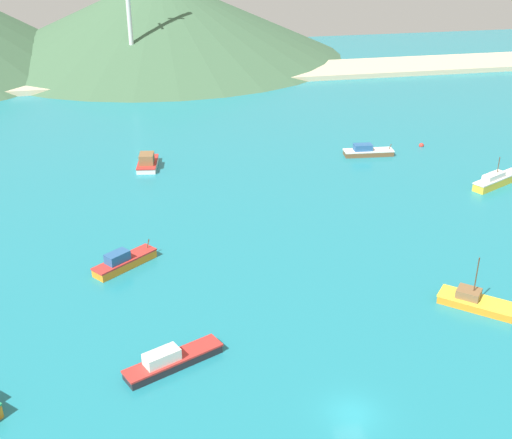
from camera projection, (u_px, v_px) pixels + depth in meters
name	position (u px, v px, depth m)	size (l,w,h in m)	color
ground	(269.00, 247.00, 78.92)	(260.00, 280.00, 0.50)	teal
fishing_boat_2	(497.00, 180.00, 95.75)	(9.74, 6.06, 4.51)	gold
fishing_boat_3	(475.00, 301.00, 66.24)	(7.45, 7.07, 5.70)	orange
fishing_boat_4	(367.00, 151.00, 107.69)	(8.47, 3.10, 1.99)	brown
fishing_boat_5	(171.00, 360.00, 57.50)	(9.35, 5.67, 2.01)	#232328
fishing_boat_7	(147.00, 162.00, 102.45)	(3.97, 7.25, 2.53)	silver
fishing_boat_8	(123.00, 261.00, 73.61)	(7.59, 6.47, 2.22)	orange
buoy_0	(421.00, 145.00, 112.15)	(0.86, 0.86, 0.86)	red
beach_strip	(187.00, 76.00, 157.32)	(247.00, 17.65, 1.20)	#C6B793
hill_central	(159.00, 16.00, 179.23)	(102.11, 102.11, 21.75)	#3D6042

